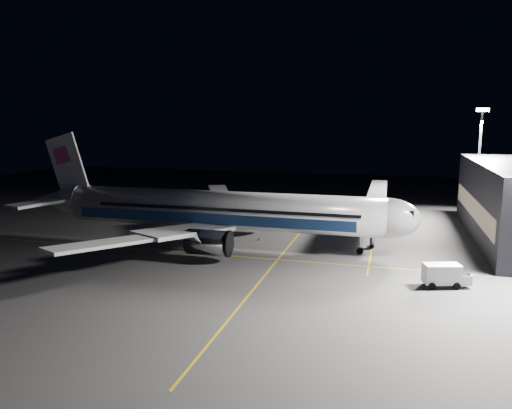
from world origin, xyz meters
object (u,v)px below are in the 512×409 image
at_px(airliner, 215,210).
at_px(baggage_tug, 210,210).
at_px(safety_cone_c, 213,235).
at_px(floodlight_mast_north, 479,153).
at_px(safety_cone_a, 260,238).
at_px(jet_bridge, 376,201).
at_px(service_truck, 446,275).
at_px(safety_cone_b, 231,236).

bearing_deg(airliner, baggage_tug, 112.45).
bearing_deg(baggage_tug, safety_cone_c, -65.14).
bearing_deg(safety_cone_c, floodlight_mast_north, 33.11).
bearing_deg(airliner, safety_cone_a, 34.11).
bearing_deg(floodlight_mast_north, jet_bridge, -142.26).
bearing_deg(service_truck, airliner, 143.72).
xyz_separation_m(airliner, service_truck, (31.81, -11.55, -3.76)).
xyz_separation_m(baggage_tug, safety_cone_a, (14.64, -17.13, -0.64)).
bearing_deg(floodlight_mast_north, safety_cone_c, -146.89).
relative_size(safety_cone_b, safety_cone_c, 1.16).
distance_m(jet_bridge, floodlight_mast_north, 24.06).
bearing_deg(floodlight_mast_north, service_truck, -102.02).
relative_size(floodlight_mast_north, safety_cone_b, 30.13).
bearing_deg(jet_bridge, safety_cone_a, -140.69).
bearing_deg(safety_cone_c, jet_bridge, 29.43).
bearing_deg(safety_cone_c, baggage_tug, 111.90).
distance_m(service_truck, safety_cone_c, 37.08).
relative_size(floodlight_mast_north, baggage_tug, 7.22).
bearing_deg(jet_bridge, service_truck, -73.57).
relative_size(airliner, safety_cone_c, 103.60).
bearing_deg(safety_cone_a, airliner, -145.89).
bearing_deg(safety_cone_c, safety_cone_b, 0.00).
distance_m(airliner, safety_cone_c, 6.56).
distance_m(service_truck, baggage_tug, 52.07).
relative_size(airliner, safety_cone_b, 89.50).
height_order(airliner, service_truck, airliner).
bearing_deg(safety_cone_a, safety_cone_b, 180.00).
relative_size(baggage_tug, safety_cone_a, 4.97).
xyz_separation_m(airliner, floodlight_mast_north, (41.08, 31.99, 7.21)).
xyz_separation_m(service_truck, safety_cone_c, (-33.65, 15.55, -1.11)).
distance_m(service_truck, safety_cone_b, 34.34).
relative_size(safety_cone_a, safety_cone_b, 0.84).
relative_size(service_truck, safety_cone_a, 9.50).
height_order(safety_cone_b, safety_cone_c, safety_cone_b).
height_order(service_truck, baggage_tug, service_truck).
bearing_deg(baggage_tug, service_truck, -35.92).
relative_size(jet_bridge, safety_cone_a, 59.61).
xyz_separation_m(jet_bridge, safety_cone_b, (-21.87, -14.06, -4.24)).
xyz_separation_m(jet_bridge, floodlight_mast_north, (18.00, 13.93, 7.79)).
distance_m(service_truck, safety_cone_a, 30.23).
height_order(floodlight_mast_north, safety_cone_c, floodlight_mast_north).
height_order(safety_cone_a, safety_cone_b, safety_cone_b).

